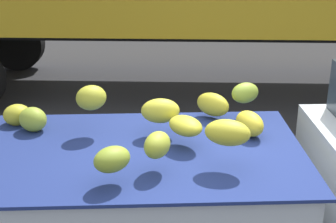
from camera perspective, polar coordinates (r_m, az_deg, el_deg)
The scene contains 1 object.
curb_strip at distance 13.59m, azimuth 4.68°, elevation 8.93°, with size 80.00×0.80×0.16m, color gray.
Camera 1 is at (-0.40, -4.20, 3.07)m, focal length 53.98 mm.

